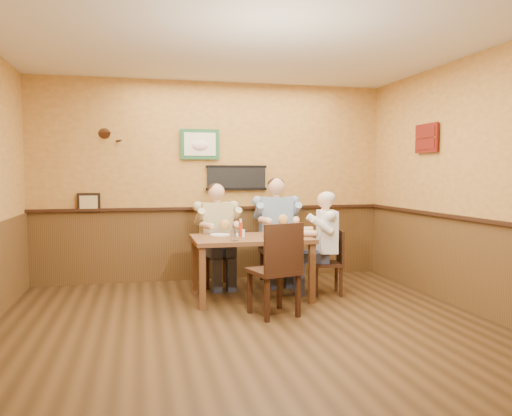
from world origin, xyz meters
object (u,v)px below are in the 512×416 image
Objects in this scene: diner_tan_shirt at (216,240)px; diner_white_elder at (327,248)px; diner_blue_polo at (276,235)px; pepper_shaker at (236,234)px; chair_near_side at (274,269)px; water_glass_mid at (266,235)px; water_glass_left at (235,235)px; cola_tumbler at (279,233)px; chair_right_end at (327,262)px; chair_back_right at (276,249)px; hot_sauce_bottle at (241,229)px; dining_table at (251,244)px; salt_shaker at (243,233)px; chair_back_left at (216,254)px.

diner_tan_shirt reaches higher than diner_white_elder.
diner_blue_polo reaches higher than pepper_shaker.
water_glass_mid is at bearing -110.70° from chair_near_side.
water_glass_left is 0.56m from cola_tumbler.
cola_tumbler is at bearing 18.62° from water_glass_mid.
chair_near_side reaches higher than chair_right_end.
cola_tumbler is at bearing -99.88° from chair_back_right.
chair_near_side reaches higher than hot_sauce_bottle.
chair_near_side is 0.81× the size of diner_tan_shirt.
hot_sauce_bottle reaches higher than chair_back_right.
chair_right_end is at bearing -58.25° from diner_blue_polo.
hot_sauce_bottle is at bearing 128.32° from water_glass_mid.
pepper_shaker is (-1.16, 0.00, 0.39)m from chair_right_end.
hot_sauce_bottle is (0.13, 0.34, 0.03)m from water_glass_left.
dining_table is 11.64× the size of cola_tumbler.
salt_shaker reaches higher than dining_table.
diner_blue_polo is 14.63× the size of salt_shaker.
chair_right_end is at bearing -155.33° from chair_near_side.
water_glass_mid is at bearing -53.19° from salt_shaker.
salt_shaker is at bearing 175.66° from dining_table.
chair_right_end is at bearing -37.55° from diner_tan_shirt.
cola_tumbler is 0.45m from salt_shaker.
diner_blue_polo is 12.19× the size of water_glass_mid.
water_glass_mid reaches higher than dining_table.
hot_sauce_bottle is (-1.09, 0.04, 0.27)m from diner_white_elder.
hot_sauce_bottle is at bearing -81.06° from chair_right_end.
diner_blue_polo is at bearing 56.39° from dining_table.
chair_back_left is 1.57m from chair_near_side.
chair_back_right is at bearing -121.82° from chair_near_side.
hot_sauce_bottle is (-0.65, -0.77, 0.19)m from diner_blue_polo.
chair_near_side is 1.18m from diner_white_elder.
diner_white_elder is at bearing -58.25° from chair_back_right.
water_glass_left is at bearing -65.13° from diner_white_elder.
cola_tumbler is 0.48m from hot_sauce_bottle.
chair_near_side is at bearing -95.03° from water_glass_mid.
water_glass_mid is at bearing -66.68° from dining_table.
chair_right_end reaches higher than dining_table.
water_glass_left is at bearing -122.04° from chair_back_right.
hot_sauce_bottle is (0.19, -0.72, 0.23)m from diner_tan_shirt.
cola_tumbler is at bearing 9.82° from water_glass_left.
chair_right_end is at bearing -37.55° from chair_back_left.
cola_tumbler is at bearing -36.35° from dining_table.
hot_sauce_bottle reaches higher than pepper_shaker.
chair_near_side is at bearing -70.66° from pepper_shaker.
diner_blue_polo is 1.16m from water_glass_mid.
chair_back_right reaches higher than cola_tumbler.
hot_sauce_bottle is 0.10m from pepper_shaker.
diner_tan_shirt is 0.95× the size of diner_blue_polo.
chair_back_left is at bearing 112.63° from dining_table.
water_glass_mid is 0.41m from pepper_shaker.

